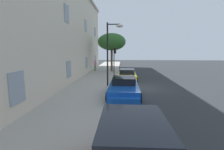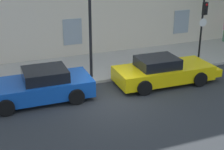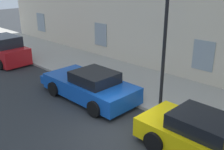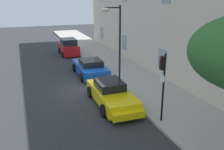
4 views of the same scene
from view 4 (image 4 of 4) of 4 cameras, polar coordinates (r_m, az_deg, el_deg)
The scene contains 8 objects.
ground_plane at distance 17.41m, azimuth -6.10°, elevation -3.12°, with size 80.00×80.00×0.00m, color #2B2D30.
sidewalk at distance 18.72m, azimuth 5.85°, elevation -1.36°, with size 60.00×4.21×0.14m, color #A8A399.
building_facade at distance 19.64m, azimuth 16.32°, elevation 14.78°, with size 36.65×3.62×10.72m.
sportscar_red_lead at distance 20.33m, azimuth -5.26°, elevation 1.81°, with size 5.02×2.30×1.37m.
sportscar_yellow_flank at distance 14.59m, azimuth 0.09°, elevation -4.70°, with size 5.15×2.20×1.35m.
hatchback_parked at distance 27.64m, azimuth -10.00°, elevation 6.32°, with size 3.52×1.97×1.77m.
traffic_light at distance 12.06m, azimuth 11.67°, elevation -0.27°, with size 0.44×0.36×3.50m.
street_lamp at distance 17.12m, azimuth 0.50°, elevation 10.26°, with size 0.44×1.42×5.48m.
Camera 4 is at (15.77, -4.00, 6.20)m, focal length 39.43 mm.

